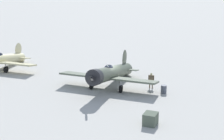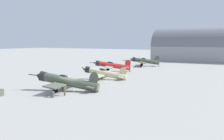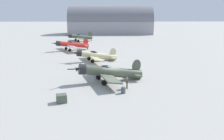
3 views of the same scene
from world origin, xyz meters
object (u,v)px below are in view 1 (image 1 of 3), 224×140
(airplane_foreground, at_px, (110,73))
(fuel_drum, at_px, (164,89))
(airplane_mid_apron, at_px, (0,59))
(equipment_crate, at_px, (150,119))
(ground_crew_mechanic, at_px, (151,79))

(airplane_foreground, height_order, fuel_drum, airplane_foreground)
(airplane_mid_apron, bearing_deg, fuel_drum, 84.73)
(airplane_mid_apron, relative_size, equipment_crate, 7.11)
(airplane_foreground, bearing_deg, equipment_crate, 39.82)
(airplane_foreground, relative_size, ground_crew_mechanic, 6.83)
(airplane_mid_apron, relative_size, ground_crew_mechanic, 6.20)
(airplane_foreground, height_order, airplane_mid_apron, airplane_foreground)
(airplane_foreground, xyz_separation_m, airplane_mid_apron, (-2.79, 15.43, -0.24))
(airplane_mid_apron, bearing_deg, equipment_crate, 65.31)
(airplane_foreground, relative_size, airplane_mid_apron, 1.10)
(airplane_foreground, xyz_separation_m, equipment_crate, (-5.68, -8.66, -1.05))
(airplane_foreground, height_order, equipment_crate, airplane_foreground)
(ground_crew_mechanic, bearing_deg, airplane_mid_apron, 89.63)
(airplane_mid_apron, distance_m, fuel_drum, 21.43)
(fuel_drum, bearing_deg, equipment_crate, -157.10)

